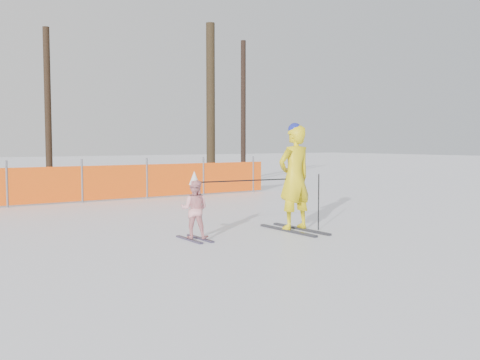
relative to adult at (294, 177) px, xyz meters
name	(u,v)px	position (x,y,z in m)	size (l,w,h in m)	color
ground	(255,236)	(-0.95, -0.02, -1.05)	(120.00, 120.00, 0.00)	white
adult	(294,177)	(0.00, 0.00, 0.00)	(0.74, 1.64, 2.09)	black
child	(194,208)	(-2.09, 0.23, -0.49)	(0.64, 0.87, 1.22)	black
ski_poles	(275,189)	(-0.49, 0.00, -0.21)	(2.43, 0.44, 1.11)	black
safety_fence	(52,185)	(-2.72, 7.16, -0.49)	(14.37, 0.06, 1.25)	#595960
tree_trunks	(188,108)	(3.47, 10.66, 2.04)	(8.47, 1.08, 6.40)	#2E2314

